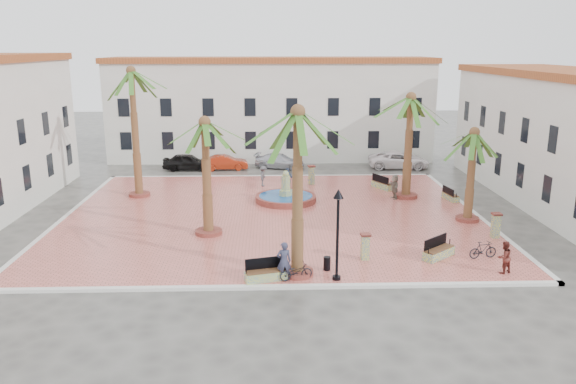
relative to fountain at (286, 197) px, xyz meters
name	(u,v)px	position (x,y,z in m)	size (l,w,h in m)	color
ground	(272,216)	(-0.95, -3.07, -0.44)	(120.00, 120.00, 0.00)	#56544F
plaza	(272,215)	(-0.95, -3.07, -0.37)	(26.00, 22.00, 0.15)	#DD6B5F
kerb_n	(272,176)	(-0.95, 7.93, -0.36)	(26.30, 0.30, 0.16)	silver
kerb_s	(274,287)	(-0.95, -14.07, -0.36)	(26.30, 0.30, 0.16)	silver
kerb_e	(474,213)	(12.05, -3.07, -0.36)	(0.30, 22.30, 0.16)	silver
kerb_w	(66,217)	(-13.95, -3.07, -0.36)	(0.30, 22.30, 0.16)	silver
building_north	(271,108)	(-0.95, 16.93, 4.32)	(30.40, 7.40, 9.50)	silver
building_east	(574,139)	(19.05, -1.07, 4.07)	(7.40, 26.40, 9.00)	silver
fountain	(286,197)	(0.00, 0.00, 0.00)	(4.18, 4.18, 2.16)	brown
palm_nw	(132,84)	(-10.41, 1.76, 7.58)	(4.81, 4.81, 9.08)	brown
palm_sw	(205,137)	(-4.59, -6.78, 5.29)	(4.98, 4.98, 6.71)	brown
palm_s	(298,131)	(0.17, -12.82, 6.47)	(4.87, 4.87, 7.93)	brown
palm_e	(474,144)	(11.00, -4.75, 4.43)	(4.58, 4.58, 5.76)	brown
palm_ne	(410,110)	(8.51, 0.78, 5.86)	(5.27, 5.27, 7.37)	brown
bench_s	(266,274)	(-1.29, -13.45, 0.00)	(2.02, 1.06, 1.02)	#8E9E69
bench_se	(439,252)	(7.41, -10.88, 0.00)	(1.91, 1.74, 1.05)	#8E9E69
bench_e	(450,196)	(11.44, 0.00, -0.04)	(0.79, 1.77, 0.90)	#8E9E69
bench_ne	(382,185)	(7.35, 3.34, 0.00)	(1.46, 2.00, 1.03)	#8E9E69
lamppost_s	(338,219)	(1.94, -13.47, 2.61)	(0.47, 0.47, 4.28)	black
lamppost_e	(410,153)	(8.77, 1.21, 2.77)	(0.49, 0.49, 4.52)	black
bollard_se	(365,246)	(3.64, -11.01, 0.41)	(0.51, 0.51, 1.35)	#8E9E69
bollard_n	(311,174)	(2.12, 4.87, 0.47)	(0.62, 0.62, 1.48)	#8E9E69
bollard_e	(496,225)	(11.45, -7.93, 0.44)	(0.51, 0.51, 1.41)	#8E9E69
litter_bin	(327,263)	(1.61, -12.32, 0.04)	(0.34, 0.34, 0.66)	black
cyclist_a	(284,261)	(-0.47, -13.47, 0.63)	(0.67, 0.44, 1.84)	#30324A
bicycle_a	(296,272)	(0.08, -13.47, 0.11)	(0.54, 1.54, 0.81)	black
cyclist_b	(504,257)	(9.87, -12.94, 0.49)	(0.76, 0.59, 1.56)	#59211B
bicycle_b	(483,250)	(9.60, -11.06, 0.15)	(0.42, 1.48, 0.89)	black
pedestrian_fountain_a	(298,177)	(0.98, 3.65, 0.55)	(0.83, 0.54, 1.70)	#7E6954
pedestrian_fountain_b	(287,180)	(0.18, 2.46, 0.61)	(1.06, 0.44, 1.81)	#394765
pedestrian_north	(263,176)	(-1.59, 4.35, 0.49)	(1.01, 0.58, 1.57)	#4A494F
pedestrian_east	(395,187)	(7.62, 0.46, 0.56)	(1.58, 0.50, 1.71)	#746859
car_black	(188,162)	(-8.25, 11.00, 0.28)	(1.71, 4.25, 1.45)	black
car_red	(225,163)	(-4.98, 11.01, 0.20)	(1.37, 3.92, 1.29)	#99260F
car_silver	(280,161)	(-0.21, 11.52, 0.20)	(1.80, 4.42, 1.28)	silver
car_white	(399,160)	(10.33, 11.18, 0.29)	(2.45, 5.30, 1.47)	white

